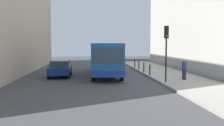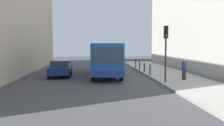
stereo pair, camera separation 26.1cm
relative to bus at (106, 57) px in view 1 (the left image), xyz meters
The scene contains 10 objects.
ground_plane 3.52m from the bus, 82.42° to the right, with size 80.00×80.00×0.00m, color #424244.
sidewalk 6.76m from the bus, 27.65° to the right, with size 4.40×40.00×0.15m, color #9E9991.
bus is the anchor object (origin of this frame).
car_beside_bus 4.40m from the bus, 169.88° to the right, with size 1.89×4.41×1.48m.
traffic_light 7.33m from the bus, 56.78° to the right, with size 0.28×0.33×4.10m.
bollard_near 4.30m from the bus, 22.09° to the right, with size 0.11×0.11×0.95m, color black.
bollard_mid 4.12m from the bus, 14.08° to the left, with size 0.11×0.11×0.95m, color black.
bollard_far 5.32m from the bus, 42.22° to the left, with size 0.11×0.11×0.95m, color black.
bollard_farthest 7.24m from the bus, 57.40° to the left, with size 0.11×0.11×0.95m, color black.
pedestrian_near_signal 7.59m from the bus, 39.70° to the right, with size 0.38×0.38×1.63m.
Camera 1 is at (-2.02, -20.95, 2.92)m, focal length 40.64 mm.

